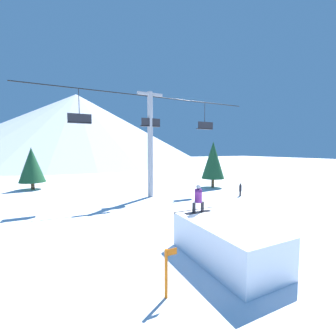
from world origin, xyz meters
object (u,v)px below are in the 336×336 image
at_px(pine_tree_near, 213,160).
at_px(distant_skier, 240,189).
at_px(snow_ramp, 226,242).
at_px(snowboarder, 198,199).
at_px(trail_marker, 167,272).

distance_m(pine_tree_near, distant_skier, 5.80).
xyz_separation_m(snow_ramp, distant_skier, (9.66, 9.19, -0.10)).
height_order(pine_tree_near, distant_skier, pine_tree_near).
xyz_separation_m(snowboarder, pine_tree_near, (10.53, 12.61, 1.02)).
relative_size(snow_ramp, pine_tree_near, 0.84).
relative_size(snowboarder, trail_marker, 0.88).
bearing_deg(pine_tree_near, snowboarder, -129.85).
bearing_deg(snowboarder, snow_ramp, -84.28).
height_order(snow_ramp, trail_marker, snow_ramp).
bearing_deg(trail_marker, snow_ramp, 18.01).
distance_m(snowboarder, trail_marker, 4.28).
xyz_separation_m(snow_ramp, pine_tree_near, (10.36, 14.35, 2.44)).
distance_m(snowboarder, distant_skier, 12.43).
height_order(snowboarder, pine_tree_near, pine_tree_near).
distance_m(snow_ramp, pine_tree_near, 17.87).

